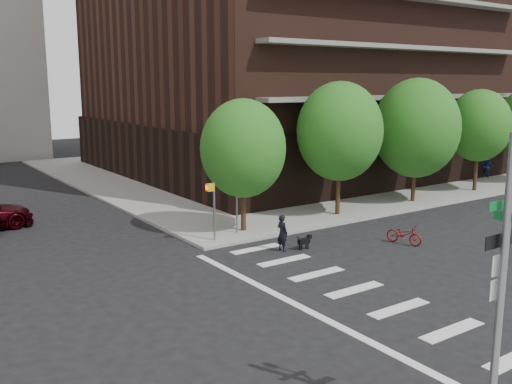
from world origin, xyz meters
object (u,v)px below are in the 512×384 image
object	(u,v)px
pedestrian_far	(487,167)
scooter	(404,234)
dog_walker	(282,233)
traffic_signal	(500,308)

from	to	relation	value
pedestrian_far	scooter	bearing A→B (deg)	-76.62
scooter	dog_walker	size ratio (longest dim) A/B	1.07
traffic_signal	pedestrian_far	xyz separation A→B (m)	(27.49, 18.49, -1.72)
traffic_signal	dog_walker	distance (m)	13.49
dog_walker	pedestrian_far	xyz separation A→B (m)	(23.25, 5.84, 0.19)
pedestrian_far	traffic_signal	bearing A→B (deg)	-66.65
traffic_signal	scooter	world-z (taller)	traffic_signal
traffic_signal	dog_walker	world-z (taller)	traffic_signal
dog_walker	pedestrian_far	distance (m)	23.97
scooter	pedestrian_far	size ratio (longest dim) A/B	1.02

